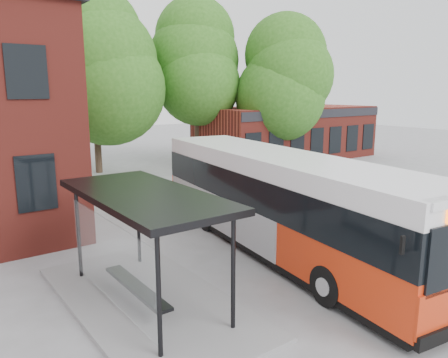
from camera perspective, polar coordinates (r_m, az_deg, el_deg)
ground at (r=14.67m, az=4.43°, el=-9.54°), size 100.00×100.00×0.00m
shop_row at (r=34.32m, az=8.30°, el=5.97°), size 14.00×6.20×4.00m
bus_shelter at (r=11.04m, az=-10.13°, el=-8.90°), size 3.60×7.00×2.90m
bike_rail at (r=27.79m, az=5.53°, el=0.97°), size 5.20×0.10×0.38m
tree_1 at (r=29.10m, az=-16.55°, el=10.95°), size 7.92×7.92×10.40m
tree_2 at (r=31.33m, az=-3.56°, el=11.96°), size 7.92×7.92×11.00m
tree_3 at (r=31.34m, az=8.38°, el=10.29°), size 7.04×7.04×9.28m
city_bus at (r=14.42m, az=7.47°, el=-3.21°), size 4.47×13.01×3.24m
bicycle_0 at (r=26.22m, az=0.48°, el=1.02°), size 1.91×1.14×0.95m
bicycle_1 at (r=26.80m, az=3.48°, el=1.27°), size 1.70×0.78×0.99m
bicycle_3 at (r=27.36m, az=3.60°, el=1.38°), size 1.54×0.80×0.89m
bicycle_4 at (r=28.71m, az=6.78°, el=1.82°), size 1.82×1.09×0.90m
bicycle_5 at (r=27.71m, az=7.68°, el=1.51°), size 1.65×0.58×0.97m
bicycle_6 at (r=29.77m, az=7.68°, el=2.09°), size 1.69×0.82×0.85m
bicycle_7 at (r=28.53m, az=10.12°, el=1.72°), size 1.67×0.88×0.97m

